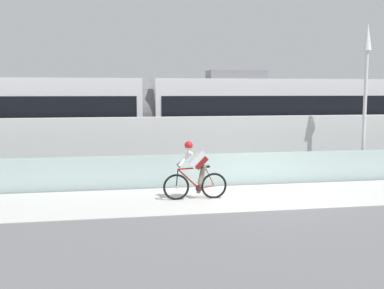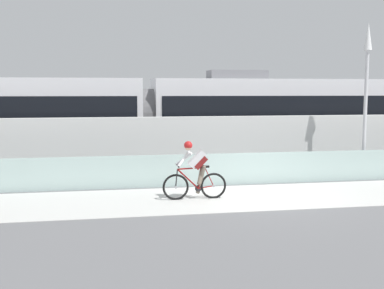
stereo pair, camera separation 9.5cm
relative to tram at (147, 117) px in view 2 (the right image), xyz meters
name	(u,v)px [view 2 (the right image)]	position (x,y,z in m)	size (l,w,h in m)	color
ground_plane	(264,197)	(2.72, -6.85, -1.89)	(200.00, 200.00, 0.00)	slate
bike_path_deck	(264,196)	(2.72, -6.85, -1.89)	(32.00, 3.20, 0.01)	silver
glass_parapet	(245,169)	(2.72, -5.00, -1.39)	(32.00, 0.05, 1.00)	#ADC6C1
concrete_barrier_wall	(231,146)	(2.72, -3.20, -0.86)	(32.00, 0.36, 2.07)	silver
tram_rail_near	(215,164)	(2.72, -0.72, -1.89)	(32.00, 0.08, 0.01)	#595654
tram_rail_far	(208,159)	(2.72, 0.72, -1.89)	(32.00, 0.08, 0.01)	#595654
tram	(147,117)	(0.00, 0.00, 0.00)	(22.56, 2.54, 3.81)	silver
cyclist_on_bike	(195,171)	(0.74, -6.85, -1.11)	(1.77, 0.58, 1.61)	black
lamp_post_antenna	(366,81)	(6.95, -4.70, 1.40)	(0.28, 0.28, 5.20)	gray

